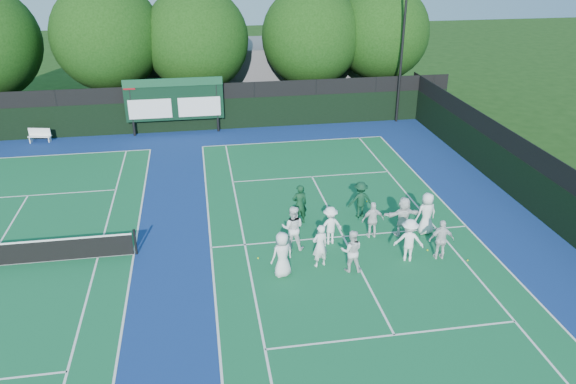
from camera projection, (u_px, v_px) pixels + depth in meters
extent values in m
plane|color=#16360E|center=(349.00, 249.00, 22.53)|extent=(120.00, 120.00, 0.00)
cube|color=navy|center=(198.00, 249.00, 22.52)|extent=(34.00, 32.00, 0.01)
cube|color=#135C33|center=(343.00, 237.00, 23.42)|extent=(10.97, 23.77, 0.00)
cube|color=silver|center=(294.00, 141.00, 34.05)|extent=(10.97, 0.08, 0.00)
cube|color=silver|center=(211.00, 247.00, 22.60)|extent=(0.08, 23.77, 0.00)
cube|color=silver|center=(466.00, 226.00, 24.24)|extent=(0.08, 23.77, 0.00)
cube|color=silver|center=(245.00, 245.00, 22.80)|extent=(0.08, 23.77, 0.00)
cube|color=silver|center=(436.00, 229.00, 24.03)|extent=(0.08, 23.77, 0.00)
cube|color=silver|center=(394.00, 335.00, 17.69)|extent=(8.23, 0.08, 0.00)
cube|color=silver|center=(312.00, 177.00, 29.14)|extent=(8.23, 0.08, 0.00)
cube|color=silver|center=(343.00, 236.00, 23.42)|extent=(0.08, 12.80, 0.00)
cube|color=silver|center=(52.00, 155.00, 31.96)|extent=(10.97, 0.08, 0.00)
cube|color=silver|center=(134.00, 254.00, 22.14)|extent=(0.08, 23.77, 0.00)
cube|color=silver|center=(98.00, 257.00, 21.94)|extent=(0.08, 23.77, 0.00)
cube|color=silver|center=(28.00, 196.00, 27.05)|extent=(8.23, 0.08, 0.00)
cube|color=black|center=(192.00, 116.00, 35.53)|extent=(34.00, 0.08, 2.00)
cube|color=black|center=(190.00, 92.00, 34.89)|extent=(34.00, 0.05, 1.00)
cube|color=black|center=(545.00, 200.00, 24.35)|extent=(0.08, 32.00, 2.00)
cube|color=black|center=(552.00, 168.00, 23.72)|extent=(0.05, 32.00, 1.00)
cylinder|color=black|center=(132.00, 109.00, 34.31)|extent=(0.16, 0.16, 3.50)
cylinder|color=black|center=(217.00, 105.00, 35.09)|extent=(0.16, 0.16, 3.50)
cube|color=black|center=(174.00, 100.00, 34.51)|extent=(6.00, 0.15, 2.60)
cube|color=#134328|center=(173.00, 82.00, 33.96)|extent=(6.00, 0.05, 0.50)
cube|color=white|center=(150.00, 109.00, 34.41)|extent=(2.60, 0.04, 1.20)
cube|color=white|center=(199.00, 107.00, 34.86)|extent=(2.60, 0.04, 1.20)
cube|color=maroon|center=(129.00, 86.00, 33.61)|extent=(0.70, 0.04, 0.50)
cube|color=slate|center=(243.00, 70.00, 42.86)|extent=(18.00, 6.00, 4.00)
cylinder|color=black|center=(402.00, 46.00, 35.59)|extent=(0.16, 0.16, 10.00)
cylinder|color=black|center=(135.00, 242.00, 21.93)|extent=(0.10, 0.10, 1.10)
cube|color=white|center=(40.00, 136.00, 33.79)|extent=(1.40, 0.64, 0.05)
cube|color=white|center=(39.00, 132.00, 33.81)|extent=(1.33, 0.34, 0.45)
cube|color=white|center=(31.00, 140.00, 33.80)|extent=(0.12, 0.32, 0.36)
cube|color=white|center=(50.00, 139.00, 33.96)|extent=(0.12, 0.32, 0.36)
cylinder|color=black|center=(115.00, 98.00, 37.72)|extent=(0.44, 0.44, 2.86)
sphere|color=black|center=(107.00, 36.00, 36.01)|extent=(7.06, 7.06, 7.06)
sphere|color=black|center=(119.00, 46.00, 36.66)|extent=(4.94, 4.94, 4.94)
cylinder|color=black|center=(200.00, 97.00, 38.64)|extent=(0.44, 0.44, 2.51)
sphere|color=black|center=(196.00, 40.00, 37.02)|extent=(6.90, 6.90, 6.90)
sphere|color=black|center=(206.00, 49.00, 37.67)|extent=(4.83, 4.83, 4.83)
cylinder|color=black|center=(310.00, 92.00, 39.79)|extent=(0.44, 0.44, 2.57)
sphere|color=black|center=(311.00, 36.00, 38.18)|extent=(6.78, 6.78, 6.78)
sphere|color=black|center=(319.00, 45.00, 38.82)|extent=(4.75, 4.75, 4.75)
cylinder|color=black|center=(378.00, 87.00, 40.49)|extent=(0.44, 0.44, 2.78)
sphere|color=black|center=(382.00, 32.00, 38.87)|extent=(6.57, 6.57, 6.57)
sphere|color=black|center=(388.00, 41.00, 39.51)|extent=(4.60, 4.60, 4.60)
sphere|color=#B9DA19|center=(258.00, 258.00, 21.82)|extent=(0.07, 0.07, 0.07)
sphere|color=#B9DA19|center=(428.00, 250.00, 22.37)|extent=(0.07, 0.07, 0.07)
sphere|color=#B9DA19|center=(367.00, 201.00, 26.42)|extent=(0.07, 0.07, 0.07)
sphere|color=#B9DA19|center=(468.00, 260.00, 21.67)|extent=(0.07, 0.07, 0.07)
imported|color=white|center=(282.00, 254.00, 20.43)|extent=(1.02, 0.86, 1.78)
imported|color=white|center=(320.00, 246.00, 21.03)|extent=(0.73, 0.59, 1.75)
imported|color=silver|center=(351.00, 251.00, 20.75)|extent=(0.93, 0.78, 1.68)
imported|color=white|center=(409.00, 240.00, 21.42)|extent=(1.27, 0.97, 1.74)
imported|color=silver|center=(441.00, 240.00, 21.53)|extent=(1.01, 0.51, 1.65)
imported|color=white|center=(293.00, 228.00, 22.18)|extent=(1.06, 0.92, 1.86)
imported|color=white|center=(330.00, 225.00, 22.61)|extent=(1.14, 0.78, 1.63)
imported|color=white|center=(373.00, 220.00, 23.08)|extent=(0.94, 0.40, 1.59)
imported|color=white|center=(403.00, 216.00, 23.21)|extent=(1.63, 0.58, 1.74)
imported|color=white|center=(426.00, 213.00, 23.35)|extent=(0.98, 0.73, 1.84)
imported|color=#0E351C|center=(300.00, 204.00, 24.15)|extent=(0.71, 0.51, 1.81)
imported|color=#0E341F|center=(360.00, 200.00, 24.74)|extent=(1.16, 0.77, 1.68)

